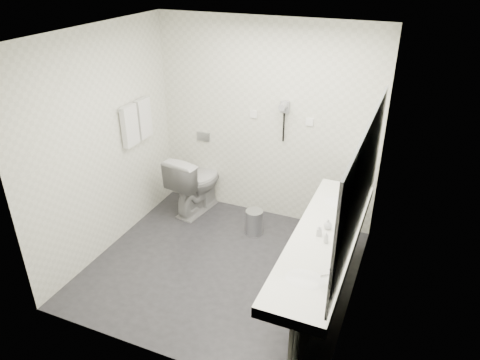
% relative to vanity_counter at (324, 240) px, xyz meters
% --- Properties ---
extents(floor, '(2.80, 2.80, 0.00)m').
position_rel_vanity_counter_xyz_m(floor, '(-1.12, 0.20, -0.80)').
color(floor, '#25252A').
rests_on(floor, ground).
extents(ceiling, '(2.80, 2.80, 0.00)m').
position_rel_vanity_counter_xyz_m(ceiling, '(-1.12, 0.20, 1.70)').
color(ceiling, white).
rests_on(ceiling, wall_back).
extents(wall_back, '(2.80, 0.00, 2.80)m').
position_rel_vanity_counter_xyz_m(wall_back, '(-1.12, 1.50, 0.45)').
color(wall_back, silver).
rests_on(wall_back, floor).
extents(wall_front, '(2.80, 0.00, 2.80)m').
position_rel_vanity_counter_xyz_m(wall_front, '(-1.12, -1.10, 0.45)').
color(wall_front, silver).
rests_on(wall_front, floor).
extents(wall_left, '(0.00, 2.60, 2.60)m').
position_rel_vanity_counter_xyz_m(wall_left, '(-2.52, 0.20, 0.45)').
color(wall_left, silver).
rests_on(wall_left, floor).
extents(wall_right, '(0.00, 2.60, 2.60)m').
position_rel_vanity_counter_xyz_m(wall_right, '(0.27, 0.20, 0.45)').
color(wall_right, silver).
rests_on(wall_right, floor).
extents(vanity_counter, '(0.55, 2.20, 0.10)m').
position_rel_vanity_counter_xyz_m(vanity_counter, '(0.00, 0.00, 0.00)').
color(vanity_counter, white).
rests_on(vanity_counter, floor).
extents(vanity_panel, '(0.03, 2.15, 0.75)m').
position_rel_vanity_counter_xyz_m(vanity_panel, '(0.02, 0.00, -0.42)').
color(vanity_panel, '#999891').
rests_on(vanity_panel, floor).
extents(vanity_post_far, '(0.06, 0.06, 0.75)m').
position_rel_vanity_counter_xyz_m(vanity_post_far, '(0.05, 1.04, -0.42)').
color(vanity_post_far, silver).
rests_on(vanity_post_far, floor).
extents(mirror, '(0.02, 2.20, 1.05)m').
position_rel_vanity_counter_xyz_m(mirror, '(0.26, 0.00, 0.65)').
color(mirror, '#B2BCC6').
rests_on(mirror, wall_right).
extents(basin_near, '(0.40, 0.31, 0.05)m').
position_rel_vanity_counter_xyz_m(basin_near, '(0.00, -0.65, 0.04)').
color(basin_near, white).
rests_on(basin_near, vanity_counter).
extents(basin_far, '(0.40, 0.31, 0.05)m').
position_rel_vanity_counter_xyz_m(basin_far, '(0.00, 0.65, 0.04)').
color(basin_far, white).
rests_on(basin_far, vanity_counter).
extents(faucet_near, '(0.04, 0.04, 0.15)m').
position_rel_vanity_counter_xyz_m(faucet_near, '(0.19, -0.65, 0.12)').
color(faucet_near, silver).
rests_on(faucet_near, vanity_counter).
extents(faucet_far, '(0.04, 0.04, 0.15)m').
position_rel_vanity_counter_xyz_m(faucet_far, '(0.19, 0.65, 0.12)').
color(faucet_far, silver).
rests_on(faucet_far, vanity_counter).
extents(soap_bottle_a, '(0.06, 0.06, 0.11)m').
position_rel_vanity_counter_xyz_m(soap_bottle_a, '(-0.05, -0.02, 0.10)').
color(soap_bottle_a, silver).
rests_on(soap_bottle_a, vanity_counter).
extents(soap_bottle_b, '(0.11, 0.11, 0.10)m').
position_rel_vanity_counter_xyz_m(soap_bottle_b, '(-0.00, 0.12, 0.10)').
color(soap_bottle_b, silver).
rests_on(soap_bottle_b, vanity_counter).
extents(soap_bottle_c, '(0.05, 0.05, 0.11)m').
position_rel_vanity_counter_xyz_m(soap_bottle_c, '(0.03, -0.10, 0.11)').
color(soap_bottle_c, silver).
rests_on(soap_bottle_c, vanity_counter).
extents(glass_left, '(0.06, 0.06, 0.10)m').
position_rel_vanity_counter_xyz_m(glass_left, '(0.20, 0.28, 0.10)').
color(glass_left, silver).
rests_on(glass_left, vanity_counter).
extents(glass_right, '(0.06, 0.06, 0.10)m').
position_rel_vanity_counter_xyz_m(glass_right, '(0.14, 0.38, 0.10)').
color(glass_right, silver).
rests_on(glass_right, vanity_counter).
extents(toilet, '(0.58, 0.87, 0.82)m').
position_rel_vanity_counter_xyz_m(toilet, '(-1.96, 1.20, -0.39)').
color(toilet, white).
rests_on(toilet, floor).
extents(flush_plate, '(0.18, 0.02, 0.12)m').
position_rel_vanity_counter_xyz_m(flush_plate, '(-1.98, 1.49, 0.15)').
color(flush_plate, '#B2B5BA').
rests_on(flush_plate, wall_back).
extents(pedal_bin, '(0.21, 0.21, 0.30)m').
position_rel_vanity_counter_xyz_m(pedal_bin, '(-1.05, 0.97, -0.65)').
color(pedal_bin, '#B2B5BA').
rests_on(pedal_bin, floor).
extents(bin_lid, '(0.21, 0.21, 0.02)m').
position_rel_vanity_counter_xyz_m(bin_lid, '(-1.05, 0.97, -0.49)').
color(bin_lid, '#B2B5BA').
rests_on(bin_lid, pedal_bin).
extents(towel_rail, '(0.02, 0.62, 0.02)m').
position_rel_vanity_counter_xyz_m(towel_rail, '(-2.47, 0.75, 0.75)').
color(towel_rail, silver).
rests_on(towel_rail, wall_left).
extents(towel_near, '(0.07, 0.24, 0.48)m').
position_rel_vanity_counter_xyz_m(towel_near, '(-2.46, 0.61, 0.53)').
color(towel_near, silver).
rests_on(towel_near, towel_rail).
extents(towel_far, '(0.07, 0.24, 0.48)m').
position_rel_vanity_counter_xyz_m(towel_far, '(-2.46, 0.89, 0.53)').
color(towel_far, silver).
rests_on(towel_far, towel_rail).
extents(dryer_cradle, '(0.10, 0.04, 0.14)m').
position_rel_vanity_counter_xyz_m(dryer_cradle, '(-0.88, 1.47, 0.70)').
color(dryer_cradle, gray).
rests_on(dryer_cradle, wall_back).
extents(dryer_barrel, '(0.08, 0.14, 0.08)m').
position_rel_vanity_counter_xyz_m(dryer_barrel, '(-0.88, 1.40, 0.73)').
color(dryer_barrel, gray).
rests_on(dryer_barrel, dryer_cradle).
extents(dryer_cord, '(0.02, 0.02, 0.35)m').
position_rel_vanity_counter_xyz_m(dryer_cord, '(-0.88, 1.46, 0.45)').
color(dryer_cord, black).
rests_on(dryer_cord, dryer_cradle).
extents(switch_plate_a, '(0.09, 0.02, 0.09)m').
position_rel_vanity_counter_xyz_m(switch_plate_a, '(-1.27, 1.49, 0.55)').
color(switch_plate_a, white).
rests_on(switch_plate_a, wall_back).
extents(switch_plate_b, '(0.09, 0.02, 0.09)m').
position_rel_vanity_counter_xyz_m(switch_plate_b, '(-0.57, 1.49, 0.55)').
color(switch_plate_b, white).
rests_on(switch_plate_b, wall_back).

